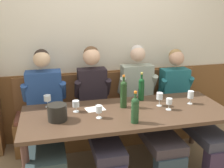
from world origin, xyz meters
name	(u,v)px	position (x,y,z in m)	size (l,w,h in m)	color
room_wall_back	(107,38)	(0.00, 1.09, 1.40)	(6.80, 0.08, 2.80)	beige
wood_wainscot_panel	(108,103)	(0.00, 1.04, 0.48)	(6.80, 0.03, 0.95)	brown
wall_bench	(112,121)	(0.00, 0.83, 0.28)	(2.56, 0.42, 0.94)	brown
dining_table	(126,118)	(0.00, 0.12, 0.65)	(2.26, 0.88, 0.72)	#463122
person_center_right_seat	(45,115)	(-0.88, 0.45, 0.63)	(0.54, 1.31, 1.33)	#2E3230
person_right_seat	(97,107)	(-0.27, 0.46, 0.66)	(0.47, 1.32, 1.34)	#2F2941
person_center_left_seat	(146,106)	(0.34, 0.43, 0.63)	(0.53, 1.31, 1.33)	#273640
person_left_seat	(186,103)	(0.90, 0.44, 0.62)	(0.48, 1.31, 1.26)	#32263D
ice_bucket	(57,112)	(-0.74, 0.06, 0.81)	(0.20, 0.20, 0.17)	black
wine_bottle_green_tall	(124,93)	(0.00, 0.25, 0.89)	(0.08, 0.08, 0.38)	#1E3A1A
wine_bottle_amber_mid	(135,109)	(0.00, -0.17, 0.87)	(0.08, 0.08, 0.33)	#1D3E21
wine_bottle_clear_water	(141,88)	(0.27, 0.42, 0.87)	(0.07, 0.07, 0.35)	#13431E
wine_glass_left_end	(99,110)	(-0.33, 0.02, 0.82)	(0.07, 0.07, 0.14)	silver
wine_glass_mid_left	(169,102)	(0.47, 0.06, 0.82)	(0.07, 0.07, 0.13)	silver
wine_glass_mid_right	(191,95)	(0.79, 0.17, 0.83)	(0.07, 0.07, 0.16)	silver
wine_glass_center_rear	(76,104)	(-0.54, 0.24, 0.81)	(0.07, 0.07, 0.13)	silver
wine_glass_right_end	(160,96)	(0.41, 0.19, 0.84)	(0.07, 0.07, 0.16)	silver
wine_glass_by_bottle	(47,99)	(-0.84, 0.45, 0.82)	(0.08, 0.08, 0.14)	silver
tasting_sheet_left_guest	(95,109)	(-0.32, 0.26, 0.72)	(0.21, 0.15, 0.00)	white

